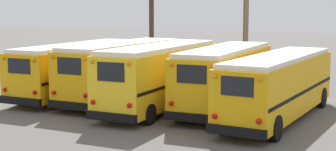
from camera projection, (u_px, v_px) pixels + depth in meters
The scene contains 7 objects.
ground_plane at pixel (163, 108), 26.29m from camera, with size 160.00×160.00×0.00m, color #5B5956.
school_bus_0 at pixel (79, 67), 29.70m from camera, with size 2.82×10.34×3.01m.
school_bus_1 at pixel (123, 69), 28.31m from camera, with size 2.60×9.75×3.18m.
school_bus_2 at pixel (161, 75), 25.88m from camera, with size 2.68×9.72×3.24m.
school_bus_3 at pixel (225, 76), 25.64m from camera, with size 2.90×9.54×3.14m.
school_bus_4 at pixel (279, 84), 23.41m from camera, with size 2.88×10.54×2.98m.
utility_pole at pixel (247, 14), 35.24m from camera, with size 1.80×0.28×8.99m.
Camera 1 is at (11.85, -22.96, 5.15)m, focal length 55.00 mm.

